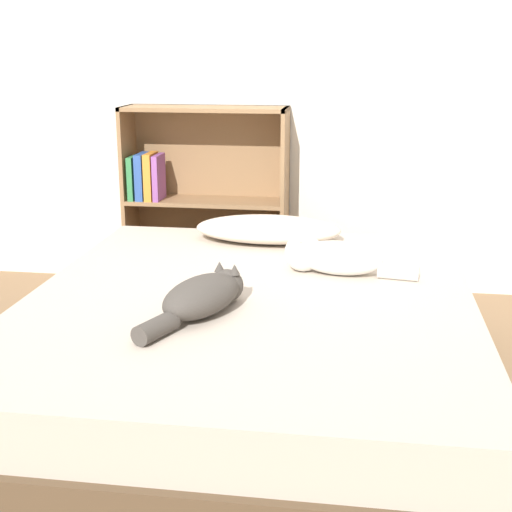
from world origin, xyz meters
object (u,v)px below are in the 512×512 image
Objects in this scene: cat_dark at (203,296)px; bookshelf at (201,197)px; cat_light at (331,257)px; bed at (250,351)px; pillow at (268,229)px.

cat_dark is 1.51m from bookshelf.
cat_light is at bearing -53.81° from bookshelf.
bed is 3.69× the size of cat_light.
cat_light is at bearing 47.60° from bed.
bed is at bearing 56.51° from cat_light.
pillow is at bearing -52.07° from bookshelf.
bed is 3.82× the size of cat_dark.
bed is 1.39m from bookshelf.
bed is 1.95× the size of bookshelf.
cat_dark is 0.51× the size of bookshelf.
cat_dark is (-0.09, -0.93, 0.01)m from pillow.
pillow is 1.27× the size of cat_light.
cat_dark is at bearing -77.16° from bookshelf.
pillow is 0.53m from cat_light.
cat_dark is at bearing 60.74° from cat_light.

